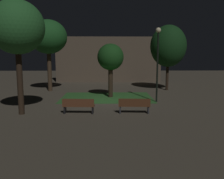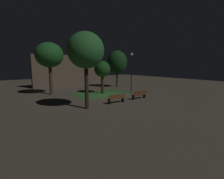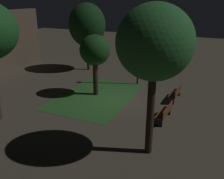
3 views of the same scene
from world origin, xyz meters
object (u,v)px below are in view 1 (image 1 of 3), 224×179
at_px(tree_back_left, 17,28).
at_px(lamp_post_plaza_east, 158,53).
at_px(tree_right_canopy, 110,58).
at_px(tree_back_right, 168,46).
at_px(tree_tall_center, 48,37).
at_px(bench_back_row, 79,105).
at_px(bench_lawn_edge, 134,105).

xyz_separation_m(tree_back_left, lamp_post_plaza_east, (8.33, 3.34, -1.33)).
relative_size(tree_back_left, tree_right_canopy, 1.52).
bearing_deg(tree_back_left, tree_right_canopy, 45.93).
bearing_deg(tree_back_right, tree_tall_center, -178.31).
bearing_deg(tree_back_right, bench_back_row, -129.19).
distance_m(bench_back_row, tree_back_left, 5.36).
distance_m(bench_back_row, lamp_post_plaza_east, 6.76).
height_order(bench_back_row, tree_tall_center, tree_tall_center).
relative_size(bench_back_row, tree_back_right, 0.31).
relative_size(tree_right_canopy, tree_back_right, 0.70).
height_order(bench_back_row, bench_lawn_edge, same).
xyz_separation_m(tree_right_canopy, tree_back_right, (5.29, 3.55, 0.98)).
height_order(bench_lawn_edge, tree_back_left, tree_back_left).
xyz_separation_m(bench_lawn_edge, tree_back_left, (-6.39, -0.03, 4.28)).
bearing_deg(bench_lawn_edge, tree_back_right, 65.54).
bearing_deg(tree_tall_center, bench_lawn_edge, -51.48).
xyz_separation_m(tree_back_right, lamp_post_plaza_east, (-2.06, -5.48, -0.60)).
xyz_separation_m(bench_lawn_edge, tree_tall_center, (-6.75, 8.48, 4.30)).
distance_m(bench_lawn_edge, tree_back_right, 10.29).
bearing_deg(tree_back_right, lamp_post_plaza_east, -110.59).
height_order(tree_back_left, tree_right_canopy, tree_back_left).
xyz_separation_m(tree_back_left, tree_back_right, (10.39, 8.82, -0.73)).
distance_m(tree_back_left, lamp_post_plaza_east, 9.07).
xyz_separation_m(bench_lawn_edge, lamp_post_plaza_east, (1.94, 3.31, 2.95)).
height_order(bench_back_row, tree_back_right, tree_back_right).
xyz_separation_m(tree_right_canopy, tree_tall_center, (-5.46, 3.24, 1.73)).
distance_m(tree_back_right, lamp_post_plaza_east, 5.89).
height_order(tree_tall_center, lamp_post_plaza_east, tree_tall_center).
bearing_deg(bench_lawn_edge, tree_right_canopy, 103.84).
height_order(tree_back_left, tree_back_right, tree_back_left).
xyz_separation_m(bench_back_row, tree_back_right, (7.17, 8.79, 3.55)).
bearing_deg(tree_tall_center, lamp_post_plaza_east, -30.74).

